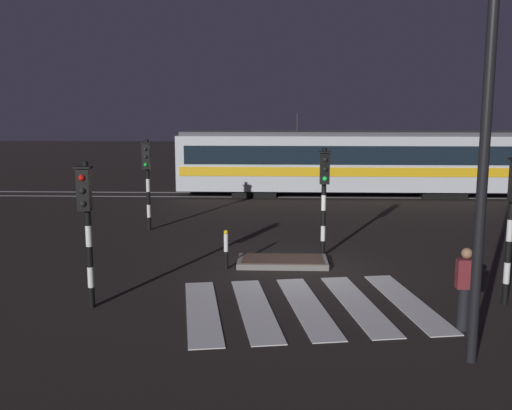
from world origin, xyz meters
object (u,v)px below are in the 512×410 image
traffic_light_corner_far_left (147,171)px  traffic_light_corner_near_left (86,213)px  traffic_light_median_centre (324,186)px  street_lamp_near_kerb (494,78)px  tram (348,161)px  bollard_island_edge (226,249)px  pedestrian_waiting_at_kerb (465,288)px

traffic_light_corner_far_left → traffic_light_corner_near_left: bearing=-86.5°
traffic_light_corner_near_left → traffic_light_median_centre: size_ratio=1.01×
traffic_light_corner_near_left → traffic_light_corner_far_left: traffic_light_corner_far_left is taller
traffic_light_corner_near_left → street_lamp_near_kerb: (7.64, -2.73, 2.76)m
tram → traffic_light_corner_far_left: bearing=-133.1°
traffic_light_corner_near_left → traffic_light_corner_far_left: 8.43m
traffic_light_corner_near_left → bollard_island_edge: size_ratio=2.97×
traffic_light_corner_far_left → pedestrian_waiting_at_kerb: (8.47, -9.39, -1.31)m
street_lamp_near_kerb → pedestrian_waiting_at_kerb: 4.43m
traffic_light_median_centre → traffic_light_corner_near_left: bearing=-138.9°
tram → pedestrian_waiting_at_kerb: size_ratio=10.04×
bollard_island_edge → traffic_light_median_centre: bearing=27.7°
traffic_light_median_centre → tram: size_ratio=0.19×
traffic_light_corner_near_left → pedestrian_waiting_at_kerb: 8.11m
tram → pedestrian_waiting_at_kerb: tram is taller
traffic_light_corner_near_left → tram: tram is taller
traffic_light_corner_near_left → bollard_island_edge: (2.76, 3.38, -1.62)m
traffic_light_corner_near_left → tram: size_ratio=0.19×
traffic_light_median_centre → street_lamp_near_kerb: street_lamp_near_kerb is taller
traffic_light_median_centre → bollard_island_edge: traffic_light_median_centre is taller
tram → pedestrian_waiting_at_kerb: bearing=-89.2°
traffic_light_corner_near_left → traffic_light_corner_far_left: (-0.52, 8.41, 0.01)m
bollard_island_edge → pedestrian_waiting_at_kerb: bearing=-40.0°
traffic_light_median_centre → pedestrian_waiting_at_kerb: size_ratio=1.91×
traffic_light_corner_far_left → tram: tram is taller
traffic_light_median_centre → pedestrian_waiting_at_kerb: 6.43m
street_lamp_near_kerb → tram: 20.17m
street_lamp_near_kerb → pedestrian_waiting_at_kerb: size_ratio=4.61×
tram → street_lamp_near_kerb: bearing=-90.2°
bollard_island_edge → street_lamp_near_kerb: bearing=-51.3°
traffic_light_corner_near_left → traffic_light_median_centre: traffic_light_corner_near_left is taller
traffic_light_corner_near_left → pedestrian_waiting_at_kerb: traffic_light_corner_near_left is taller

